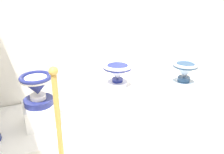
{
  "coord_description": "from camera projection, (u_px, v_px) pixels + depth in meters",
  "views": [
    {
      "loc": [
        0.54,
        0.06,
        1.59
      ],
      "look_at": [
        1.62,
        2.48,
        0.5
      ],
      "focal_mm": 38.7,
      "sensor_mm": 36.0,
      "label": 1
    }
  ],
  "objects": [
    {
      "name": "antique_toilet_rightmost",
      "position": [
        185.0,
        71.0,
        3.23
      ],
      "size": [
        0.35,
        0.35,
        0.33
      ],
      "color": "#9AB1CC",
      "rests_on": "plinth_block_rightmost"
    },
    {
      "name": "plinth_block_tall_cobalt",
      "position": [
        117.0,
        94.0,
        3.02
      ],
      "size": [
        0.37,
        0.38,
        0.25
      ],
      "primitive_type": "cube",
      "color": "white",
      "rests_on": "display_platform"
    },
    {
      "name": "antique_toilet_tall_cobalt",
      "position": [
        117.0,
        71.0,
        2.9
      ],
      "size": [
        0.37,
        0.37,
        0.28
      ],
      "color": "silver",
      "rests_on": "plinth_block_tall_cobalt"
    },
    {
      "name": "plinth_block_squat_floral",
      "position": [
        40.0,
        114.0,
        2.61
      ],
      "size": [
        0.34,
        0.35,
        0.23
      ],
      "primitive_type": "cube",
      "color": "white",
      "rests_on": "display_platform"
    },
    {
      "name": "display_platform",
      "position": [
        119.0,
        108.0,
        3.08
      ],
      "size": [
        2.88,
        1.01,
        0.12
      ],
      "primitive_type": "cube",
      "color": "white",
      "rests_on": "ground_plane"
    },
    {
      "name": "antique_toilet_squat_floral",
      "position": [
        37.0,
        87.0,
        2.49
      ],
      "size": [
        0.33,
        0.33,
        0.33
      ],
      "color": "navy",
      "rests_on": "plinth_block_squat_floral"
    },
    {
      "name": "plinth_block_rightmost",
      "position": [
        183.0,
        89.0,
        3.33
      ],
      "size": [
        0.35,
        0.29,
        0.11
      ],
      "primitive_type": "cube",
      "color": "white",
      "rests_on": "display_platform"
    }
  ]
}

